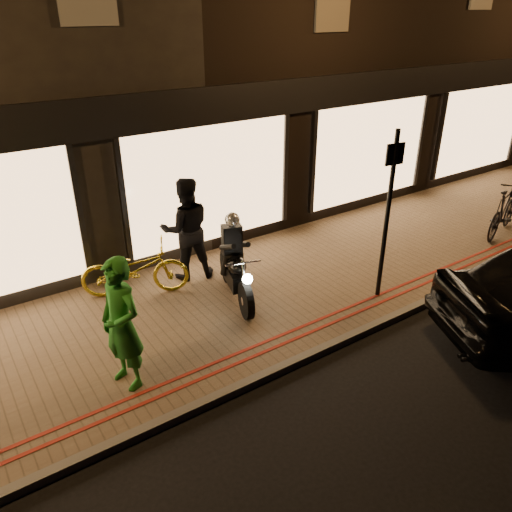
{
  "coord_description": "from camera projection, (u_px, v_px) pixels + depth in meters",
  "views": [
    {
      "loc": [
        -4.67,
        -4.54,
        4.82
      ],
      "look_at": [
        -0.49,
        1.6,
        1.1
      ],
      "focal_mm": 35.0,
      "sensor_mm": 36.0,
      "label": 1
    }
  ],
  "objects": [
    {
      "name": "ground",
      "position": [
        339.0,
        348.0,
        7.86
      ],
      "size": [
        90.0,
        90.0,
        0.0
      ],
      "primitive_type": "plane",
      "color": "black",
      "rests_on": "ground"
    },
    {
      "name": "sidewalk",
      "position": [
        266.0,
        291.0,
        9.32
      ],
      "size": [
        50.0,
        4.0,
        0.12
      ],
      "primitive_type": "cube",
      "color": "brown",
      "rests_on": "ground"
    },
    {
      "name": "kerb_stone",
      "position": [
        337.0,
        343.0,
        7.87
      ],
      "size": [
        50.0,
        0.14,
        0.12
      ],
      "primitive_type": "cube",
      "color": "#59544C",
      "rests_on": "ground"
    },
    {
      "name": "red_kerb_lines",
      "position": [
        316.0,
        325.0,
        8.22
      ],
      "size": [
        50.0,
        0.26,
        0.01
      ],
      "color": "maroon",
      "rests_on": "sidewalk"
    },
    {
      "name": "building_row",
      "position": [
        108.0,
        32.0,
        12.61
      ],
      "size": [
        48.0,
        10.11,
        8.5
      ],
      "color": "black",
      "rests_on": "ground"
    },
    {
      "name": "motorcycle",
      "position": [
        235.0,
        266.0,
        8.76
      ],
      "size": [
        0.81,
        1.89,
        1.59
      ],
      "rotation": [
        0.0,
        0.0,
        -0.3
      ],
      "color": "black",
      "rests_on": "sidewalk"
    },
    {
      "name": "sign_post",
      "position": [
        388.0,
        208.0,
        8.35
      ],
      "size": [
        0.35,
        0.09,
        3.0
      ],
      "rotation": [
        0.0,
        0.0,
        -0.14
      ],
      "color": "black",
      "rests_on": "sidewalk"
    },
    {
      "name": "bicycle_gold",
      "position": [
        135.0,
        269.0,
        8.91
      ],
      "size": [
        2.0,
        1.39,
        1.0
      ],
      "primitive_type": "imported",
      "rotation": [
        0.0,
        0.0,
        1.15
      ],
      "color": "gold",
      "rests_on": "sidewalk"
    },
    {
      "name": "bicycle_dark",
      "position": [
        503.0,
        211.0,
        11.27
      ],
      "size": [
        1.94,
        1.02,
        1.12
      ],
      "primitive_type": "imported",
      "rotation": [
        0.0,
        0.0,
        1.85
      ],
      "color": "black",
      "rests_on": "sidewalk"
    },
    {
      "name": "person_green",
      "position": [
        122.0,
        325.0,
        6.55
      ],
      "size": [
        0.65,
        0.8,
        1.92
      ],
      "primitive_type": "imported",
      "rotation": [
        0.0,
        0.0,
        -1.27
      ],
      "color": "#1E6F1D",
      "rests_on": "sidewalk"
    },
    {
      "name": "person_dark",
      "position": [
        186.0,
        229.0,
        9.28
      ],
      "size": [
        1.14,
        0.99,
        1.98
      ],
      "primitive_type": "imported",
      "rotation": [
        0.0,
        0.0,
        2.86
      ],
      "color": "black",
      "rests_on": "sidewalk"
    }
  ]
}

